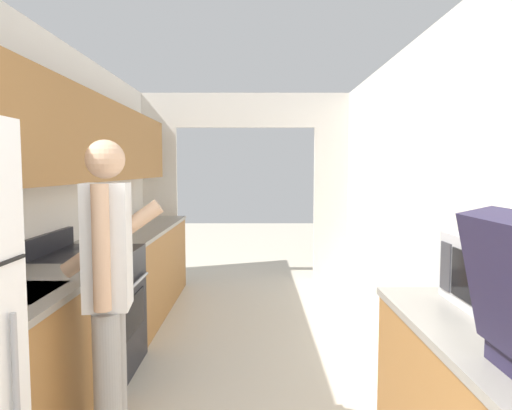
% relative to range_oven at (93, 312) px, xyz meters
% --- Properties ---
extents(wall_left, '(0.38, 7.94, 2.50)m').
position_rel_range_oven_xyz_m(wall_left, '(-0.26, -0.11, 1.01)').
color(wall_left, white).
rests_on(wall_left, ground_plane).
extents(wall_right, '(0.06, 7.94, 2.50)m').
position_rel_range_oven_xyz_m(wall_right, '(2.46, -0.54, 0.79)').
color(wall_right, white).
rests_on(wall_right, ground_plane).
extents(wall_far_with_doorway, '(3.14, 0.06, 2.50)m').
position_rel_range_oven_xyz_m(wall_far_with_doorway, '(1.06, 2.86, 1.00)').
color(wall_far_with_doorway, white).
rests_on(wall_far_with_doorway, ground_plane).
extents(counter_left, '(0.62, 4.25, 0.90)m').
position_rel_range_oven_xyz_m(counter_left, '(-0.01, 0.56, -0.00)').
color(counter_left, '#9E6B38').
rests_on(counter_left, ground_plane).
extents(range_oven, '(0.66, 0.78, 1.04)m').
position_rel_range_oven_xyz_m(range_oven, '(0.00, 0.00, 0.00)').
color(range_oven, black).
rests_on(range_oven, ground_plane).
extents(person, '(0.53, 0.41, 1.64)m').
position_rel_range_oven_xyz_m(person, '(0.48, -1.05, 0.42)').
color(person, '#9E9E9E').
rests_on(person, ground_plane).
extents(microwave, '(0.34, 0.51, 0.31)m').
position_rel_range_oven_xyz_m(microwave, '(2.24, -1.35, 0.60)').
color(microwave, '#B7B7BC').
rests_on(microwave, counter_right).
extents(knife, '(0.07, 0.33, 0.02)m').
position_rel_range_oven_xyz_m(knife, '(0.02, 0.68, 0.45)').
color(knife, '#B7B7BC').
rests_on(knife, counter_left).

